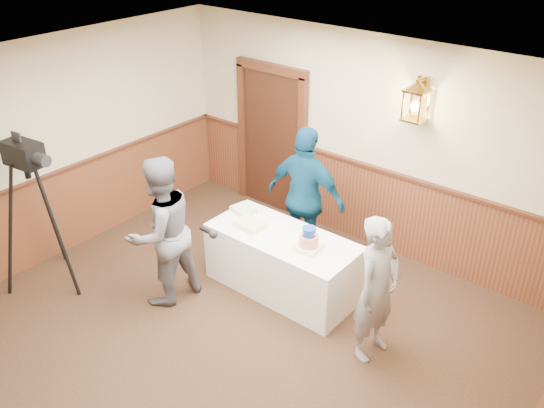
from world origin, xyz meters
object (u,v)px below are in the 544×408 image
at_px(display_table, 283,262).
at_px(interviewer, 161,232).
at_px(tiered_cake, 309,241).
at_px(baker, 377,289).
at_px(tv_camera_rig, 39,224).
at_px(sheet_cake_yellow, 250,224).
at_px(assistant_p, 306,197).
at_px(sheet_cake_green, 243,210).

relative_size(display_table, interviewer, 1.00).
height_order(tiered_cake, baker, baker).
relative_size(tiered_cake, tv_camera_rig, 0.15).
bearing_deg(baker, tiered_cake, 83.25).
bearing_deg(interviewer, tiered_cake, 130.53).
bearing_deg(baker, sheet_cake_yellow, 90.22).
distance_m(sheet_cake_yellow, tv_camera_rig, 2.46).
height_order(assistant_p, tv_camera_rig, tv_camera_rig).
distance_m(tiered_cake, tv_camera_rig, 3.15).
distance_m(sheet_cake_green, assistant_p, 0.79).
distance_m(sheet_cake_yellow, interviewer, 1.05).
relative_size(baker, assistant_p, 0.87).
bearing_deg(display_table, tiered_cake, -6.57).
height_order(sheet_cake_yellow, tv_camera_rig, tv_camera_rig).
relative_size(sheet_cake_yellow, interviewer, 0.19).
height_order(tiered_cake, tv_camera_rig, tv_camera_rig).
bearing_deg(tv_camera_rig, tiered_cake, 24.41).
relative_size(sheet_cake_yellow, tv_camera_rig, 0.18).
xyz_separation_m(sheet_cake_green, interviewer, (-0.24, -1.11, 0.11)).
distance_m(display_table, sheet_cake_green, 0.84).
bearing_deg(sheet_cake_yellow, sheet_cake_green, 144.66).
relative_size(assistant_p, tv_camera_rig, 0.98).
bearing_deg(tv_camera_rig, interviewer, 20.97).
bearing_deg(assistant_p, interviewer, 60.03).
xyz_separation_m(tiered_cake, sheet_cake_green, (-1.12, 0.17, -0.08)).
bearing_deg(tv_camera_rig, display_table, 29.39).
relative_size(sheet_cake_green, assistant_p, 0.15).
distance_m(tiered_cake, sheet_cake_yellow, 0.83).
xyz_separation_m(interviewer, assistant_p, (0.79, 1.66, 0.02)).
bearing_deg(sheet_cake_yellow, interviewer, -120.74).
bearing_deg(display_table, assistant_p, 104.11).
bearing_deg(tiered_cake, sheet_cake_green, 171.56).
height_order(sheet_cake_yellow, baker, baker).
bearing_deg(assistant_p, tv_camera_rig, 43.68).
distance_m(sheet_cake_yellow, sheet_cake_green, 0.36).
relative_size(tiered_cake, assistant_p, 0.15).
bearing_deg(assistant_p, sheet_cake_green, 40.51).
distance_m(display_table, sheet_cake_yellow, 0.60).
relative_size(tiered_cake, interviewer, 0.16).
xyz_separation_m(assistant_p, tv_camera_rig, (-2.12, -2.37, -0.08)).
bearing_deg(interviewer, baker, 112.86).
bearing_deg(sheet_cake_yellow, assistant_p, 71.31).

